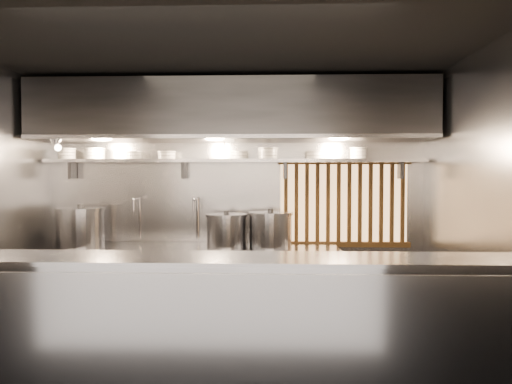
# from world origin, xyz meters

# --- Properties ---
(floor) EXTENTS (4.50, 4.50, 0.00)m
(floor) POSITION_xyz_m (0.00, 0.00, 0.00)
(floor) COLOR black
(floor) RESTS_ON ground
(ceiling) EXTENTS (4.50, 4.50, 0.00)m
(ceiling) POSITION_xyz_m (0.00, 0.00, 2.80)
(ceiling) COLOR black
(ceiling) RESTS_ON wall_back
(wall_back) EXTENTS (4.50, 0.00, 4.50)m
(wall_back) POSITION_xyz_m (0.00, 1.50, 1.40)
(wall_back) COLOR gray
(wall_back) RESTS_ON floor
(wall_right) EXTENTS (0.00, 3.00, 3.00)m
(wall_right) POSITION_xyz_m (2.25, 0.00, 1.40)
(wall_right) COLOR gray
(wall_right) RESTS_ON floor
(serving_counter) EXTENTS (4.50, 0.56, 1.13)m
(serving_counter) POSITION_xyz_m (0.00, -0.96, 0.57)
(serving_counter) COLOR #99999E
(serving_counter) RESTS_ON floor
(cooking_bench) EXTENTS (3.00, 0.70, 0.90)m
(cooking_bench) POSITION_xyz_m (-0.30, 1.13, 0.45)
(cooking_bench) COLOR #99999E
(cooking_bench) RESTS_ON floor
(bowl_shelf) EXTENTS (4.40, 0.34, 0.04)m
(bowl_shelf) POSITION_xyz_m (0.00, 1.32, 1.88)
(bowl_shelf) COLOR #99999E
(bowl_shelf) RESTS_ON wall_back
(exhaust_hood) EXTENTS (4.40, 0.81, 0.65)m
(exhaust_hood) POSITION_xyz_m (0.00, 1.10, 2.42)
(exhaust_hood) COLOR #2D2D30
(exhaust_hood) RESTS_ON ceiling
(wood_screen) EXTENTS (1.56, 0.09, 1.04)m
(wood_screen) POSITION_xyz_m (1.30, 1.45, 1.38)
(wood_screen) COLOR #F0B16C
(wood_screen) RESTS_ON wall_back
(faucet_left) EXTENTS (0.04, 0.30, 0.50)m
(faucet_left) POSITION_xyz_m (-1.15, 1.37, 1.31)
(faucet_left) COLOR silver
(faucet_left) RESTS_ON wall_back
(faucet_right) EXTENTS (0.04, 0.30, 0.50)m
(faucet_right) POSITION_xyz_m (-0.45, 1.37, 1.31)
(faucet_right) COLOR silver
(faucet_right) RESTS_ON wall_back
(heat_lamp) EXTENTS (0.25, 0.35, 0.20)m
(heat_lamp) POSITION_xyz_m (-1.90, 0.85, 2.07)
(heat_lamp) COLOR #99999E
(heat_lamp) RESTS_ON exhaust_hood
(pendant_bulb) EXTENTS (0.09, 0.09, 0.19)m
(pendant_bulb) POSITION_xyz_m (-0.10, 1.20, 1.96)
(pendant_bulb) COLOR #2D2D30
(pendant_bulb) RESTS_ON exhaust_hood
(stock_pot_left) EXTENTS (0.73, 0.73, 0.48)m
(stock_pot_left) POSITION_xyz_m (-1.75, 1.12, 1.12)
(stock_pot_left) COLOR #99999E
(stock_pot_left) RESTS_ON cooking_bench
(stock_pot_mid) EXTENTS (0.59, 0.59, 0.41)m
(stock_pot_mid) POSITION_xyz_m (-0.07, 1.10, 1.09)
(stock_pot_mid) COLOR #99999E
(stock_pot_mid) RESTS_ON cooking_bench
(stock_pot_right) EXTENTS (0.53, 0.53, 0.44)m
(stock_pot_right) POSITION_xyz_m (0.43, 1.11, 1.10)
(stock_pot_right) COLOR #99999E
(stock_pot_right) RESTS_ON cooking_bench
(bowl_stack_0) EXTENTS (0.22, 0.22, 0.13)m
(bowl_stack_0) POSITION_xyz_m (-1.98, 1.32, 1.97)
(bowl_stack_0) COLOR white
(bowl_stack_0) RESTS_ON bowl_shelf
(bowl_stack_1) EXTENTS (0.23, 0.23, 0.13)m
(bowl_stack_1) POSITION_xyz_m (-1.64, 1.32, 1.97)
(bowl_stack_1) COLOR white
(bowl_stack_1) RESTS_ON bowl_shelf
(bowl_stack_2) EXTENTS (0.20, 0.20, 0.09)m
(bowl_stack_2) POSITION_xyz_m (-1.18, 1.32, 1.95)
(bowl_stack_2) COLOR white
(bowl_stack_2) RESTS_ON bowl_shelf
(bowl_stack_3) EXTENTS (0.22, 0.22, 0.09)m
(bowl_stack_3) POSITION_xyz_m (-0.79, 1.32, 1.95)
(bowl_stack_3) COLOR white
(bowl_stack_3) RESTS_ON bowl_shelf
(bowl_stack_4) EXTENTS (0.21, 0.21, 0.09)m
(bowl_stack_4) POSITION_xyz_m (0.07, 1.32, 1.95)
(bowl_stack_4) COLOR white
(bowl_stack_4) RESTS_ON bowl_shelf
(bowl_stack_5) EXTENTS (0.24, 0.24, 0.13)m
(bowl_stack_5) POSITION_xyz_m (0.40, 1.32, 1.97)
(bowl_stack_5) COLOR white
(bowl_stack_5) RESTS_ON bowl_shelf
(bowl_stack_6) EXTENTS (0.23, 0.23, 0.09)m
(bowl_stack_6) POSITION_xyz_m (0.95, 1.32, 1.95)
(bowl_stack_6) COLOR white
(bowl_stack_6) RESTS_ON bowl_shelf
(bowl_stack_7) EXTENTS (0.20, 0.20, 0.13)m
(bowl_stack_7) POSITION_xyz_m (1.45, 1.32, 1.97)
(bowl_stack_7) COLOR white
(bowl_stack_7) RESTS_ON bowl_shelf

